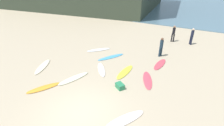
# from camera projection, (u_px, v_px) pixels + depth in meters

# --- Properties ---
(ground_plane) EXTENTS (120.00, 120.00, 0.00)m
(ground_plane) POSITION_uv_depth(u_px,v_px,m) (80.00, 113.00, 8.65)
(ground_plane) COLOR tan
(ocean_water) EXTENTS (120.00, 40.00, 0.08)m
(ocean_water) POSITION_uv_depth(u_px,v_px,m) (186.00, 6.00, 38.96)
(ocean_water) COLOR slate
(ocean_water) RESTS_ON ground_plane
(surfboard_0) EXTENTS (0.73, 2.20, 0.07)m
(surfboard_0) POSITION_uv_depth(u_px,v_px,m) (160.00, 64.00, 13.32)
(surfboard_0) COLOR #D44452
(surfboard_0) RESTS_ON ground_plane
(surfboard_1) EXTENTS (1.21, 2.39, 0.09)m
(surfboard_1) POSITION_uv_depth(u_px,v_px,m) (74.00, 78.00, 11.47)
(surfboard_1) COLOR #E6E9C1
(surfboard_1) RESTS_ON ground_plane
(surfboard_2) EXTENTS (1.92, 2.05, 0.07)m
(surfboard_2) POSITION_uv_depth(u_px,v_px,m) (99.00, 50.00, 15.90)
(surfboard_2) COLOR white
(surfboard_2) RESTS_ON ground_plane
(surfboard_3) EXTENTS (1.66, 2.27, 0.07)m
(surfboard_3) POSITION_uv_depth(u_px,v_px,m) (125.00, 120.00, 8.20)
(surfboard_3) COLOR silver
(surfboard_3) RESTS_ON ground_plane
(surfboard_4) EXTENTS (0.64, 2.31, 0.08)m
(surfboard_4) POSITION_uv_depth(u_px,v_px,m) (125.00, 72.00, 12.24)
(surfboard_4) COLOR yellow
(surfboard_4) RESTS_ON ground_plane
(surfboard_5) EXTENTS (1.72, 1.95, 0.09)m
(surfboard_5) POSITION_uv_depth(u_px,v_px,m) (101.00, 69.00, 12.58)
(surfboard_5) COLOR white
(surfboard_5) RESTS_ON ground_plane
(surfboard_6) EXTENTS (1.67, 2.43, 0.06)m
(surfboard_6) POSITION_uv_depth(u_px,v_px,m) (111.00, 57.00, 14.50)
(surfboard_6) COLOR #449FD5
(surfboard_6) RESTS_ON ground_plane
(surfboard_7) EXTENTS (1.42, 2.05, 0.08)m
(surfboard_7) POSITION_uv_depth(u_px,v_px,m) (44.00, 88.00, 10.51)
(surfboard_7) COLOR orange
(surfboard_7) RESTS_ON ground_plane
(surfboard_8) EXTENTS (1.39, 2.28, 0.07)m
(surfboard_8) POSITION_uv_depth(u_px,v_px,m) (147.00, 80.00, 11.32)
(surfboard_8) COLOR #E44657
(surfboard_8) RESTS_ON ground_plane
(surfboard_9) EXTENTS (1.56, 2.46, 0.09)m
(surfboard_9) POSITION_uv_depth(u_px,v_px,m) (43.00, 66.00, 12.99)
(surfboard_9) COLOR #F6E9C2
(surfboard_9) RESTS_ON ground_plane
(beachgoer_near) EXTENTS (0.39, 0.39, 1.69)m
(beachgoer_near) POSITION_uv_depth(u_px,v_px,m) (192.00, 36.00, 16.80)
(beachgoer_near) COLOR #191E33
(beachgoer_near) RESTS_ON ground_plane
(beachgoer_mid) EXTENTS (0.34, 0.30, 1.74)m
(beachgoer_mid) POSITION_uv_depth(u_px,v_px,m) (174.00, 33.00, 17.52)
(beachgoer_mid) COLOR black
(beachgoer_mid) RESTS_ON ground_plane
(beachgoer_far) EXTENTS (0.39, 0.39, 1.70)m
(beachgoer_far) POSITION_uv_depth(u_px,v_px,m) (161.00, 46.00, 14.27)
(beachgoer_far) COLOR #1E3342
(beachgoer_far) RESTS_ON ground_plane
(beach_cooler) EXTENTS (0.69, 0.64, 0.33)m
(beach_cooler) POSITION_uv_depth(u_px,v_px,m) (120.00, 86.00, 10.47)
(beach_cooler) COLOR #287F51
(beach_cooler) RESTS_ON ground_plane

